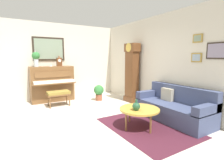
# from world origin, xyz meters

# --- Properties ---
(ground_plane) EXTENTS (6.40, 6.00, 0.10)m
(ground_plane) POSITION_xyz_m (0.00, 0.00, -0.05)
(ground_plane) COLOR beige
(wall_left) EXTENTS (0.13, 4.90, 2.80)m
(wall_left) POSITION_xyz_m (-2.60, -0.01, 1.41)
(wall_left) COLOR silver
(wall_left) RESTS_ON ground_plane
(wall_back) EXTENTS (5.30, 0.13, 2.80)m
(wall_back) POSITION_xyz_m (0.01, 2.40, 1.40)
(wall_back) COLOR silver
(wall_back) RESTS_ON ground_plane
(area_rug) EXTENTS (2.10, 1.50, 0.01)m
(area_rug) POSITION_xyz_m (1.31, 1.02, 0.00)
(area_rug) COLOR #4C1E2D
(area_rug) RESTS_ON ground_plane
(piano) EXTENTS (0.87, 1.44, 1.24)m
(piano) POSITION_xyz_m (-2.23, -0.26, 0.62)
(piano) COLOR brown
(piano) RESTS_ON ground_plane
(piano_bench) EXTENTS (0.42, 0.70, 0.48)m
(piano_bench) POSITION_xyz_m (-1.41, -0.24, 0.41)
(piano_bench) COLOR brown
(piano_bench) RESTS_ON ground_plane
(grandfather_clock) EXTENTS (0.52, 0.34, 2.03)m
(grandfather_clock) POSITION_xyz_m (-0.68, 2.11, 0.96)
(grandfather_clock) COLOR brown
(grandfather_clock) RESTS_ON ground_plane
(couch) EXTENTS (1.90, 0.80, 0.84)m
(couch) POSITION_xyz_m (1.29, 1.94, 0.31)
(couch) COLOR #424C70
(couch) RESTS_ON ground_plane
(coffee_table) EXTENTS (0.88, 0.88, 0.44)m
(coffee_table) POSITION_xyz_m (1.22, 0.88, 0.41)
(coffee_table) COLOR gold
(coffee_table) RESTS_ON ground_plane
(mantel_clock) EXTENTS (0.13, 0.18, 0.38)m
(mantel_clock) POSITION_xyz_m (-2.23, 0.02, 1.41)
(mantel_clock) COLOR brown
(mantel_clock) RESTS_ON piano
(flower_vase) EXTENTS (0.26, 0.26, 0.58)m
(flower_vase) POSITION_xyz_m (-2.23, -0.75, 1.55)
(flower_vase) COLOR silver
(flower_vase) RESTS_ON piano
(teacup) EXTENTS (0.12, 0.12, 0.06)m
(teacup) POSITION_xyz_m (-2.20, -0.29, 1.26)
(teacup) COLOR white
(teacup) RESTS_ON piano
(green_jug) EXTENTS (0.17, 0.17, 0.24)m
(green_jug) POSITION_xyz_m (1.29, 0.74, 0.52)
(green_jug) COLOR #234C33
(green_jug) RESTS_ON coffee_table
(potted_plant) EXTENTS (0.36, 0.36, 0.56)m
(potted_plant) POSITION_xyz_m (-1.40, 1.18, 0.32)
(potted_plant) COLOR #935138
(potted_plant) RESTS_ON ground_plane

